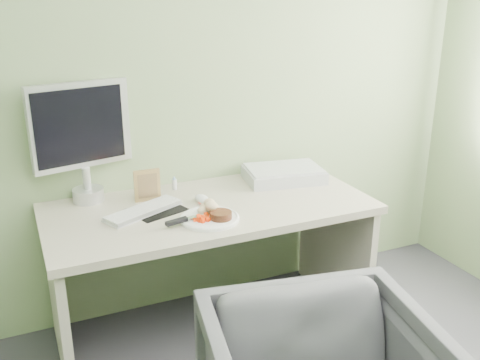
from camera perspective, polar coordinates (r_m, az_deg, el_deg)
name	(u,v)px	position (r m, az deg, el deg)	size (l,w,h in m)	color
wall_back	(181,69)	(2.84, -6.27, 11.71)	(3.50, 3.50, 0.00)	gray
desk	(210,238)	(2.73, -3.19, -6.21)	(1.60, 0.75, 0.73)	#B8AA9A
plate	(210,219)	(2.48, -3.25, -4.13)	(0.27, 0.27, 0.01)	white
steak	(221,215)	(2.45, -2.06, -3.77)	(0.10, 0.10, 0.03)	black
potato_pile	(210,206)	(2.52, -3.20, -2.76)	(0.11, 0.08, 0.06)	tan
carrot_heap	(202,217)	(2.43, -4.12, -3.91)	(0.06, 0.05, 0.04)	red
steak_knife	(185,219)	(2.43, -5.89, -4.18)	(0.27, 0.09, 0.02)	silver
mousepad	(156,210)	(2.62, -8.93, -3.14)	(0.24, 0.21, 0.00)	black
keyboard	(144,210)	(2.59, -10.24, -3.16)	(0.39, 0.12, 0.02)	white
computer_mouse	(202,199)	(2.68, -4.06, -2.02)	(0.06, 0.11, 0.04)	white
photo_frame	(147,185)	(2.71, -9.87, -0.56)	(0.13, 0.02, 0.16)	olive
eyedrop_bottle	(174,183)	(2.86, -7.01, -0.35)	(0.03, 0.03, 0.08)	white
scanner	(284,175)	(2.99, 4.68, 0.56)	(0.42, 0.28, 0.07)	#AFB2B6
monitor	(82,135)	(2.72, -16.53, 4.58)	(0.49, 0.18, 0.60)	silver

